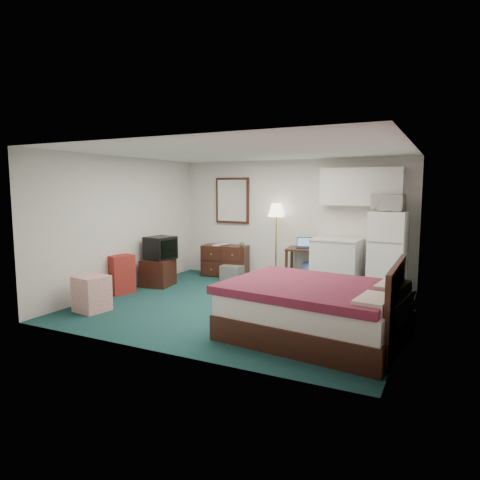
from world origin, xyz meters
The scene contains 25 objects.
floor centered at (0.00, 0.00, 0.00)m, with size 5.00×4.50×0.01m, color #0C3937.
ceiling centered at (0.00, 0.00, 2.50)m, with size 5.00×4.50×0.01m, color silver.
walls centered at (0.00, 0.00, 1.25)m, with size 5.01×4.51×2.50m.
mirror centered at (-1.35, 2.22, 1.65)m, with size 0.80×0.06×1.00m, color white, non-canonical shape.
upper_cabinets centered at (1.45, 2.08, 1.95)m, with size 1.50×0.35×0.70m, color silver, non-canonical shape.
headboard centered at (2.46, -0.92, 0.55)m, with size 0.06×1.56×1.00m, color black, non-canonical shape.
dresser centered at (-1.40, 1.98, 0.34)m, with size 0.99×0.45×0.68m, color black, non-canonical shape.
floor_lamp centered at (-0.24, 2.05, 0.81)m, with size 0.35×0.35×1.61m, color gold, non-canonical shape.
desk centered at (0.36, 1.93, 0.37)m, with size 0.58×0.58×0.74m, color black, non-canonical shape.
exercise_ball centered at (0.55, 1.94, 0.25)m, with size 0.49×0.49×0.49m, color navy.
kitchen_counter centered at (1.07, 1.86, 0.47)m, with size 0.86×0.66×0.94m, color silver, non-canonical shape.
fridge centered at (1.99, 1.88, 0.76)m, with size 0.62×0.62×1.51m, color white, non-canonical shape.
bed centered at (1.48, -0.92, 0.34)m, with size 2.15×1.68×0.69m, color #4C131D, non-canonical shape.
tv_stand centered at (-2.15, 0.55, 0.27)m, with size 0.53×0.58×0.53m, color black, non-canonical shape.
suitcase centered at (-2.35, -0.26, 0.35)m, with size 0.27×0.44×0.71m, color maroon, non-canonical shape.
retail_box centered at (-2.00, -1.33, 0.28)m, with size 0.45×0.45×0.56m, color white, non-canonical shape.
file_bin centered at (-1.09, 1.69, 0.15)m, with size 0.43×0.32×0.30m, color slate, non-canonical shape.
cardboard_box_a centered at (-0.27, 1.23, 0.11)m, with size 0.27×0.23×0.23m, color #A07A62, non-canonical shape.
cardboard_box_b centered at (0.29, 1.36, 0.12)m, with size 0.20×0.24×0.24m, color #A07A62, non-canonical shape.
laptop centered at (0.42, 1.88, 0.84)m, with size 0.30×0.24×0.20m, color black, non-canonical shape.
crt_tv centered at (-2.12, 0.60, 0.75)m, with size 0.48×0.52×0.45m, color black, non-canonical shape.
microwave centered at (1.97, 1.87, 1.70)m, with size 0.55×0.30×0.37m, color white.
book_a centered at (-1.62, 1.85, 0.80)m, with size 0.17×0.02×0.23m, color #A07A62.
book_b centered at (-1.55, 2.07, 0.79)m, with size 0.17×0.02×0.23m, color #A07A62.
mug centered at (-0.99, 1.95, 0.73)m, with size 0.11×0.09×0.11m, color #448138.
Camera 1 is at (3.00, -6.17, 1.93)m, focal length 32.00 mm.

